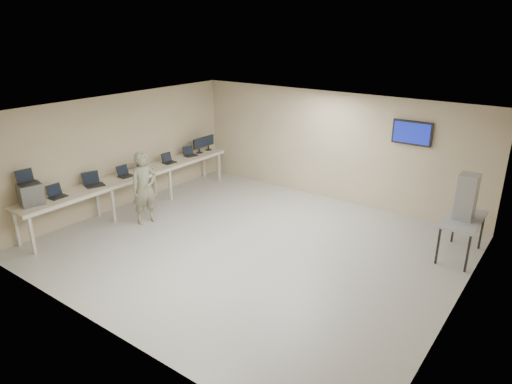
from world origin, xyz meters
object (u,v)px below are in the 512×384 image
Objects in this scene: workbench at (134,177)px; equipment_box at (31,194)px; side_table at (463,222)px; soldier at (144,188)px.

equipment_box is (-0.06, -2.55, 0.30)m from workbench.
side_table is (7.19, 2.13, -0.08)m from workbench.
side_table is (6.30, 2.57, -0.10)m from soldier.
soldier is (0.89, -0.44, 0.02)m from workbench.
side_table is (7.25, 4.68, -0.38)m from equipment_box.
equipment_box is at bearing -147.13° from side_table.
soldier is (0.95, 2.11, -0.28)m from equipment_box.
workbench is 4.41× the size of side_table.
workbench is 7.50m from side_table.
equipment_box is 8.64m from side_table.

